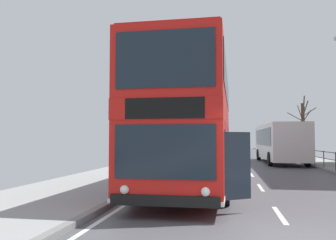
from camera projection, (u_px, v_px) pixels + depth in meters
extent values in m
cube|color=silver|center=(280.00, 215.00, 8.25)|extent=(0.12, 2.00, 0.00)
cube|color=silver|center=(261.00, 188.00, 12.97)|extent=(0.12, 2.00, 0.00)
cube|color=silver|center=(252.00, 175.00, 17.70)|extent=(0.12, 2.00, 0.00)
cube|color=silver|center=(247.00, 168.00, 22.42)|extent=(0.12, 2.00, 0.00)
cube|color=silver|center=(243.00, 163.00, 27.15)|extent=(0.12, 2.00, 0.00)
cube|color=silver|center=(241.00, 159.00, 31.87)|extent=(0.12, 2.00, 0.00)
cube|color=silver|center=(239.00, 157.00, 36.60)|extent=(0.12, 2.00, 0.00)
cube|color=silver|center=(238.00, 155.00, 41.32)|extent=(0.12, 2.00, 0.00)
cube|color=silver|center=(237.00, 153.00, 46.05)|extent=(0.12, 2.00, 0.00)
cube|color=silver|center=(236.00, 152.00, 50.77)|extent=(0.12, 2.00, 0.00)
cube|color=silver|center=(235.00, 151.00, 55.50)|extent=(0.12, 2.00, 0.00)
cube|color=silver|center=(75.00, 237.00, 6.35)|extent=(0.12, 133.00, 0.00)
cube|color=slate|center=(57.00, 233.00, 6.41)|extent=(0.20, 140.00, 0.14)
cube|color=red|center=(191.00, 153.00, 12.58)|extent=(2.70, 10.13, 1.87)
cube|color=red|center=(191.00, 121.00, 12.65)|extent=(2.71, 10.18, 0.49)
cube|color=red|center=(191.00, 91.00, 12.71)|extent=(2.70, 10.13, 1.71)
cube|color=#A91511|center=(191.00, 66.00, 12.76)|extent=(2.62, 9.83, 0.08)
cube|color=#19232D|center=(164.00, 152.00, 7.62)|extent=(2.24, 0.06, 1.20)
cube|color=black|center=(164.00, 108.00, 7.67)|extent=(1.78, 0.06, 0.47)
cube|color=#19232D|center=(164.00, 59.00, 7.74)|extent=(2.24, 0.06, 1.30)
cube|color=black|center=(164.00, 201.00, 7.56)|extent=(2.42, 0.12, 0.24)
cube|color=white|center=(191.00, 178.00, 12.53)|extent=(2.72, 10.18, 0.10)
cube|color=#19232D|center=(228.00, 146.00, 12.61)|extent=(0.14, 7.87, 0.97)
cube|color=#19232D|center=(227.00, 87.00, 12.48)|extent=(0.16, 9.09, 1.02)
cube|color=#19232D|center=(158.00, 146.00, 13.07)|extent=(0.14, 7.87, 0.97)
cube|color=#19232D|center=(156.00, 89.00, 12.95)|extent=(0.16, 9.09, 1.02)
sphere|color=white|center=(205.00, 192.00, 7.40)|extent=(0.20, 0.20, 0.20)
sphere|color=white|center=(124.00, 190.00, 7.72)|extent=(0.20, 0.20, 0.20)
cube|color=#19232D|center=(236.00, 166.00, 8.36)|extent=(0.68, 0.48, 1.61)
cube|color=black|center=(222.00, 165.00, 8.72)|extent=(0.11, 0.90, 1.61)
cylinder|color=black|center=(224.00, 186.00, 9.52)|extent=(0.32, 1.04, 1.04)
cylinder|color=black|center=(137.00, 184.00, 9.96)|extent=(0.32, 1.04, 1.04)
cylinder|color=black|center=(227.00, 168.00, 15.40)|extent=(0.32, 1.04, 1.04)
cylinder|color=black|center=(173.00, 167.00, 15.85)|extent=(0.32, 1.04, 1.04)
cube|color=white|center=(279.00, 142.00, 27.24)|extent=(2.74, 10.94, 2.61)
cube|color=#19232D|center=(262.00, 137.00, 27.45)|extent=(0.21, 9.26, 1.25)
cube|color=#19232D|center=(296.00, 137.00, 27.08)|extent=(0.21, 9.26, 1.25)
cube|color=#19232D|center=(269.00, 139.00, 32.65)|extent=(2.17, 0.07, 1.57)
cylinder|color=black|center=(259.00, 155.00, 30.76)|extent=(0.30, 0.97, 0.96)
cylinder|color=black|center=(287.00, 155.00, 30.40)|extent=(0.30, 0.97, 0.96)
cylinder|color=black|center=(270.00, 159.00, 23.75)|extent=(0.30, 0.97, 0.96)
cylinder|color=black|center=(307.00, 159.00, 23.40)|extent=(0.30, 0.97, 0.96)
cylinder|color=#2D3338|center=(336.00, 161.00, 18.54)|extent=(0.05, 0.05, 0.98)
cylinder|color=#2D3338|center=(324.00, 159.00, 20.81)|extent=(0.05, 0.05, 0.98)
cylinder|color=#2D3338|center=(314.00, 157.00, 23.09)|extent=(0.05, 0.05, 0.98)
cylinder|color=#2D3338|center=(306.00, 156.00, 25.37)|extent=(0.05, 0.05, 0.98)
cylinder|color=#423328|center=(303.00, 130.00, 32.50)|extent=(0.31, 0.31, 5.05)
cylinder|color=#423328|center=(305.00, 109.00, 31.95)|extent=(0.31, 1.40, 1.42)
cylinder|color=#423328|center=(304.00, 114.00, 33.02)|extent=(0.47, 1.02, 1.44)
cylinder|color=#423328|center=(309.00, 112.00, 32.55)|extent=(1.26, 0.18, 0.87)
cylinder|color=#423328|center=(304.00, 107.00, 31.97)|extent=(0.22, 1.43, 2.02)
cylinder|color=#423328|center=(295.00, 117.00, 33.43)|extent=(1.20, 1.61, 0.98)
cylinder|color=#423328|center=(307.00, 116.00, 32.31)|extent=(0.72, 0.54, 1.09)
cylinder|color=#423328|center=(300.00, 114.00, 32.12)|extent=(0.75, 1.14, 1.46)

